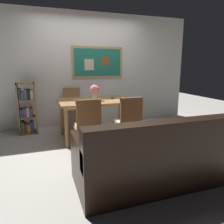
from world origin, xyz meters
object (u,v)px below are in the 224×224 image
dining_chair_far_left (73,105)px  potted_ivy (134,111)px  leather_couch (152,159)px  tv_remote (113,98)px  dining_chair_near_right (129,119)px  dining_chair_near_left (88,122)px  flower_vase (95,91)px  bookshelf (27,109)px  dining_table (97,105)px

dining_chair_far_left → potted_ivy: bearing=-2.8°
leather_couch → tv_remote: 1.99m
dining_chair_near_right → dining_chair_near_left: size_ratio=1.00×
dining_chair_near_right → potted_ivy: (0.82, 1.54, -0.25)m
leather_couch → flower_vase: bearing=97.0°
leather_couch → flower_vase: (-0.22, 1.83, 0.62)m
dining_chair_far_left → potted_ivy: 1.53m
bookshelf → flower_vase: size_ratio=3.58×
dining_chair_far_left → bookshelf: (-0.96, -0.11, -0.02)m
flower_vase → tv_remote: flower_vase is taller
leather_couch → flower_vase: 1.95m
leather_couch → potted_ivy: (0.97, 2.61, -0.02)m
dining_chair_near_left → dining_chair_far_left: same height
tv_remote → dining_table: bearing=-170.3°
flower_vase → dining_table: bearing=43.7°
dining_chair_near_right → dining_chair_far_left: 1.76m
dining_chair_near_right → flower_vase: size_ratio=3.05×
dining_chair_far_left → bookshelf: bookshelf is taller
potted_ivy → tv_remote: (-0.81, -0.67, 0.47)m
leather_couch → tv_remote: bearing=85.0°
tv_remote → potted_ivy: bearing=39.9°
dining_chair_far_left → dining_chair_near_right: bearing=-67.0°
dining_chair_near_left → potted_ivy: dining_chair_near_left is taller
tv_remote → dining_chair_far_left: bearing=133.1°
dining_chair_near_left → flower_vase: flower_vase is taller
dining_table → leather_couch: leather_couch is taller
tv_remote → dining_chair_near_left: bearing=-129.5°
tv_remote → leather_couch: bearing=-95.0°
dining_chair_far_left → flower_vase: flower_vase is taller
flower_vase → potted_ivy: bearing=33.0°
bookshelf → potted_ivy: (2.47, 0.04, -0.22)m
flower_vase → dining_chair_near_left: bearing=-112.7°
dining_chair_near_right → flower_vase: flower_vase is taller
dining_chair_far_left → potted_ivy: (1.51, -0.07, -0.25)m
bookshelf → potted_ivy: size_ratio=2.09×
dining_table → dining_chair_near_left: bearing=-114.4°
leather_couch → dining_table: bearing=95.4°
flower_vase → dining_chair_far_left: bearing=109.8°
dining_chair_near_left → tv_remote: bearing=50.5°
potted_ivy → dining_chair_near_left: bearing=-134.7°
dining_chair_far_left → bookshelf: size_ratio=0.85×
dining_chair_near_left → tv_remote: size_ratio=5.71×
leather_couch → tv_remote: leather_couch is taller
dining_chair_near_right → dining_chair_far_left: size_ratio=1.00×
dining_chair_far_left → tv_remote: 1.05m
bookshelf → flower_vase: (1.27, -0.74, 0.42)m
dining_chair_near_left → tv_remote: dining_chair_near_left is taller
leather_couch → flower_vase: flower_vase is taller
dining_table → leather_couch: bearing=-84.6°
bookshelf → tv_remote: (1.66, -0.63, 0.25)m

